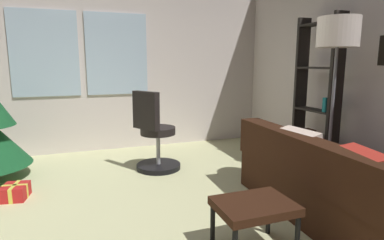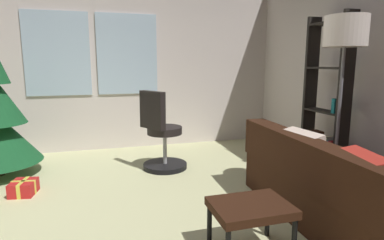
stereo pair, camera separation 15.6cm
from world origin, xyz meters
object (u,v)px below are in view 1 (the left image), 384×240
at_px(footstool, 254,209).
at_px(gift_box_red, 15,192).
at_px(floor_lamp, 337,44).
at_px(couch, 356,190).
at_px(bookshelf, 316,105).
at_px(office_chair, 155,139).

height_order(footstool, gift_box_red, footstool).
xyz_separation_m(gift_box_red, floor_lamp, (3.00, -0.96, 1.44)).
bearing_deg(couch, gift_box_red, 152.75).
bearing_deg(footstool, bookshelf, 38.72).
xyz_separation_m(office_chair, bookshelf, (1.86, -0.68, 0.43)).
distance_m(footstool, office_chair, 1.99).
height_order(couch, floor_lamp, floor_lamp).
xyz_separation_m(footstool, gift_box_red, (-1.77, 1.59, -0.25)).
bearing_deg(couch, floor_lamp, 72.44).
xyz_separation_m(gift_box_red, office_chair, (1.52, 0.39, 0.33)).
distance_m(gift_box_red, floor_lamp, 3.46).
bearing_deg(couch, footstool, -173.22).
bearing_deg(floor_lamp, footstool, -152.82).
bearing_deg(office_chair, couch, -54.52).
relative_size(couch, footstool, 3.51).
relative_size(couch, office_chair, 1.88).
xyz_separation_m(bookshelf, floor_lamp, (-0.38, -0.66, 0.69)).
bearing_deg(gift_box_red, bookshelf, -4.96).
bearing_deg(gift_box_red, floor_lamp, -17.69).
bearing_deg(footstool, floor_lamp, 27.18).
relative_size(gift_box_red, office_chair, 0.29).
distance_m(gift_box_red, office_chair, 1.60).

